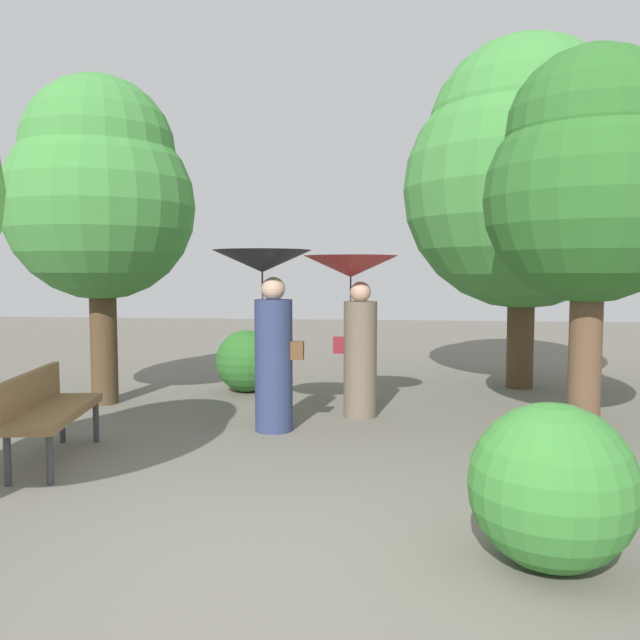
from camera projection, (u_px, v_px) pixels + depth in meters
name	position (u px, v px, depth m)	size (l,w,h in m)	color
ground_plane	(242.00, 572.00, 3.75)	(40.00, 40.00, 0.00)	#6B665B
person_left	(268.00, 310.00, 7.03)	(1.08, 1.08, 1.99)	navy
person_right	(355.00, 304.00, 7.71)	(1.13, 1.13, 1.95)	#6B5B4C
park_bench	(46.00, 407.00, 5.91)	(0.76, 1.56, 0.83)	#38383D
tree_near_right	(591.00, 179.00, 6.62)	(2.18, 2.18, 4.05)	brown
tree_mid_left	(100.00, 190.00, 8.37)	(2.45, 2.45, 4.29)	#4C3823
tree_mid_right	(524.00, 172.00, 9.53)	(3.57, 3.57, 5.21)	#4C3823
bush_path_left	(247.00, 361.00, 9.39)	(0.91, 0.91, 0.91)	#2D6B28
bush_path_right	(565.00, 476.00, 4.65)	(0.55, 0.55, 0.55)	#428C3D
bush_behind_bench	(552.00, 486.00, 3.78)	(0.99, 0.99, 0.99)	#387F33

